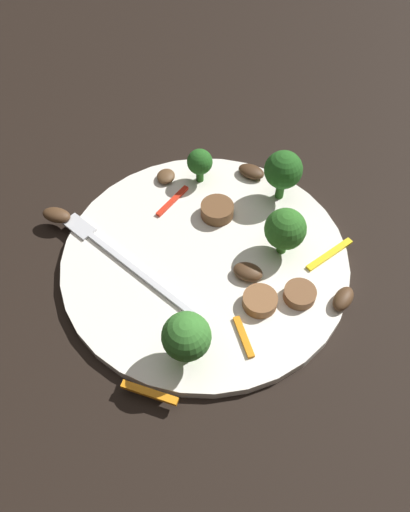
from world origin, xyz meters
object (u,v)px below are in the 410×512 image
at_px(sausage_slice_1, 260,301).
at_px(pepper_strip_3, 150,393).
at_px(pepper_strip_0, 330,254).
at_px(pepper_strip_1, 175,200).
at_px(mushroom_2, 251,172).
at_px(broccoli_floret_1, 283,170).
at_px(pepper_strip_2, 244,337).
at_px(sausage_slice_2, 300,294).
at_px(mushroom_3, 57,215).
at_px(mushroom_4, 166,176).
at_px(plate, 205,259).
at_px(broccoli_floret_0, 285,229).
at_px(fork, 117,256).
at_px(broccoli_floret_3, 186,337).
at_px(mushroom_0, 343,299).
at_px(broccoli_floret_2, 200,163).
at_px(mushroom_1, 248,272).
at_px(sausage_slice_0, 217,210).

relative_size(sausage_slice_1, pepper_strip_3, 0.66).
bearing_deg(pepper_strip_0, pepper_strip_1, 39.25).
bearing_deg(mushroom_2, pepper_strip_1, 89.67).
bearing_deg(broccoli_floret_1, pepper_strip_2, 139.13).
xyz_separation_m(broccoli_floret_1, sausage_slice_2, (-0.12, 0.05, -0.03)).
bearing_deg(mushroom_3, pepper_strip_2, -152.04).
relative_size(mushroom_4, pepper_strip_0, 0.38).
relative_size(plate, pepper_strip_3, 5.79).
bearing_deg(plate, mushroom_3, 46.84).
distance_m(broccoli_floret_0, mushroom_2, 0.11).
xyz_separation_m(pepper_strip_0, pepper_strip_3, (-0.06, 0.22, 0.00)).
distance_m(mushroom_3, pepper_strip_1, 0.13).
xyz_separation_m(fork, broccoli_floret_3, (-0.13, -0.02, 0.04)).
distance_m(pepper_strip_1, pepper_strip_2, 0.18).
bearing_deg(pepper_strip_3, mushroom_0, -88.63).
distance_m(mushroom_4, pepper_strip_0, 0.20).
xyz_separation_m(sausage_slice_2, pepper_strip_1, (0.16, 0.06, -0.00)).
distance_m(broccoli_floret_3, sausage_slice_1, 0.09).
height_order(broccoli_floret_0, pepper_strip_3, broccoli_floret_0).
distance_m(sausage_slice_2, pepper_strip_3, 0.16).
distance_m(broccoli_floret_0, pepper_strip_1, 0.13).
xyz_separation_m(broccoli_floret_2, pepper_strip_3, (-0.21, 0.14, -0.02)).
relative_size(fork, mushroom_3, 5.51).
distance_m(plate, broccoli_floret_1, 0.12).
bearing_deg(mushroom_3, plate, -133.16).
bearing_deg(mushroom_1, broccoli_floret_0, -74.77).
xyz_separation_m(plate, sausage_slice_0, (0.04, -0.04, 0.01)).
distance_m(fork, broccoli_floret_3, 0.13).
bearing_deg(pepper_strip_0, mushroom_4, 31.73).
distance_m(broccoli_floret_1, mushroom_3, 0.24).
distance_m(plate, sausage_slice_0, 0.06).
distance_m(mushroom_4, pepper_strip_1, 0.04).
xyz_separation_m(fork, pepper_strip_0, (-0.09, -0.19, -0.00)).
distance_m(broccoli_floret_3, pepper_strip_1, 0.19).
distance_m(sausage_slice_1, mushroom_4, 0.19).
relative_size(sausage_slice_2, mushroom_1, 1.04).
distance_m(sausage_slice_0, mushroom_2, 0.07).
bearing_deg(broccoli_floret_1, mushroom_0, 173.23).
distance_m(sausage_slice_0, pepper_strip_2, 0.15).
height_order(broccoli_floret_0, mushroom_2, broccoli_floret_0).
bearing_deg(broccoli_floret_1, plate, 109.65).
bearing_deg(pepper_strip_0, mushroom_2, 6.67).
xyz_separation_m(broccoli_floret_3, pepper_strip_1, (0.17, -0.06, -0.04)).
bearing_deg(pepper_strip_2, mushroom_2, -30.69).
distance_m(broccoli_floret_1, pepper_strip_3, 0.26).
relative_size(sausage_slice_2, pepper_strip_3, 0.61).
bearing_deg(pepper_strip_2, broccoli_floret_2, -14.30).
distance_m(mushroom_2, pepper_strip_1, 0.09).
bearing_deg(mushroom_4, broccoli_floret_2, -117.53).
height_order(fork, sausage_slice_1, sausage_slice_1).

